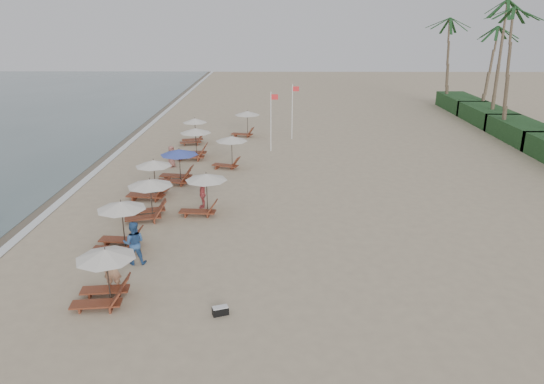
{
  "coord_description": "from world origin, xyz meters",
  "views": [
    {
      "loc": [
        1.13,
        -20.45,
        9.97
      ],
      "look_at": [
        0.93,
        4.64,
        1.3
      ],
      "focal_mm": 33.44,
      "sensor_mm": 36.0,
      "label": 1
    }
  ],
  "objects_px": {
    "lounger_station_0": "(102,275)",
    "beachgoer_mid_a": "(134,243)",
    "lounger_station_4": "(176,166)",
    "inland_station_2": "(245,120)",
    "lounger_station_2": "(147,197)",
    "lounger_station_6": "(193,131)",
    "lounger_station_3": "(150,181)",
    "lounger_station_5": "(192,144)",
    "lounger_station_1": "(118,226)",
    "flag_pole_near": "(271,119)",
    "beachgoer_far_a": "(202,194)",
    "duffel_bag": "(220,311)",
    "inland_station_1": "(229,148)",
    "beachgoer_far_b": "(172,156)",
    "inland_station_0": "(203,190)",
    "beachgoer_near": "(112,269)"
  },
  "relations": [
    {
      "from": "lounger_station_5",
      "to": "beachgoer_far_a",
      "type": "distance_m",
      "value": 10.58
    },
    {
      "from": "lounger_station_4",
      "to": "lounger_station_6",
      "type": "distance_m",
      "value": 10.56
    },
    {
      "from": "lounger_station_3",
      "to": "lounger_station_4",
      "type": "bearing_deg",
      "value": 69.46
    },
    {
      "from": "inland_station_2",
      "to": "beachgoer_far_a",
      "type": "height_order",
      "value": "inland_station_2"
    },
    {
      "from": "lounger_station_6",
      "to": "duffel_bag",
      "type": "relative_size",
      "value": 3.77
    },
    {
      "from": "lounger_station_2",
      "to": "lounger_station_1",
      "type": "bearing_deg",
      "value": -95.85
    },
    {
      "from": "lounger_station_3",
      "to": "beachgoer_mid_a",
      "type": "distance_m",
      "value": 8.62
    },
    {
      "from": "lounger_station_2",
      "to": "inland_station_1",
      "type": "height_order",
      "value": "inland_station_1"
    },
    {
      "from": "lounger_station_1",
      "to": "inland_station_1",
      "type": "height_order",
      "value": "lounger_station_1"
    },
    {
      "from": "flag_pole_near",
      "to": "duffel_bag",
      "type": "bearing_deg",
      "value": -93.91
    },
    {
      "from": "lounger_station_2",
      "to": "lounger_station_3",
      "type": "height_order",
      "value": "lounger_station_3"
    },
    {
      "from": "lounger_station_0",
      "to": "beachgoer_far_b",
      "type": "relative_size",
      "value": 1.62
    },
    {
      "from": "lounger_station_4",
      "to": "beachgoer_far_a",
      "type": "bearing_deg",
      "value": -63.04
    },
    {
      "from": "lounger_station_0",
      "to": "beachgoer_far_a",
      "type": "xyz_separation_m",
      "value": [
        2.25,
        9.9,
        -0.36
      ]
    },
    {
      "from": "lounger_station_3",
      "to": "beachgoer_far_b",
      "type": "relative_size",
      "value": 1.78
    },
    {
      "from": "lounger_station_0",
      "to": "lounger_station_5",
      "type": "distance_m",
      "value": 20.25
    },
    {
      "from": "lounger_station_4",
      "to": "beachgoer_far_b",
      "type": "xyz_separation_m",
      "value": [
        -1.0,
        3.56,
        -0.34
      ]
    },
    {
      "from": "flag_pole_near",
      "to": "beachgoer_far_a",
      "type": "bearing_deg",
      "value": -106.27
    },
    {
      "from": "lounger_station_4",
      "to": "inland_station_2",
      "type": "distance_m",
      "value": 13.77
    },
    {
      "from": "inland_station_1",
      "to": "inland_station_2",
      "type": "xyz_separation_m",
      "value": [
        0.54,
        9.92,
        -0.03
      ]
    },
    {
      "from": "inland_station_0",
      "to": "inland_station_2",
      "type": "height_order",
      "value": "same"
    },
    {
      "from": "lounger_station_3",
      "to": "inland_station_2",
      "type": "relative_size",
      "value": 1.02
    },
    {
      "from": "lounger_station_0",
      "to": "lounger_station_3",
      "type": "height_order",
      "value": "lounger_station_3"
    },
    {
      "from": "beachgoer_near",
      "to": "beachgoer_far_a",
      "type": "relative_size",
      "value": 1.2
    },
    {
      "from": "lounger_station_0",
      "to": "beachgoer_mid_a",
      "type": "bearing_deg",
      "value": 84.71
    },
    {
      "from": "lounger_station_1",
      "to": "lounger_station_0",
      "type": "bearing_deg",
      "value": -80.5
    },
    {
      "from": "lounger_station_6",
      "to": "beachgoer_far_b",
      "type": "xyz_separation_m",
      "value": [
        -0.42,
        -6.98,
        -0.32
      ]
    },
    {
      "from": "inland_station_1",
      "to": "duffel_bag",
      "type": "distance_m",
      "value": 18.63
    },
    {
      "from": "lounger_station_4",
      "to": "beachgoer_mid_a",
      "type": "height_order",
      "value": "lounger_station_4"
    },
    {
      "from": "lounger_station_6",
      "to": "beachgoer_far_a",
      "type": "xyz_separation_m",
      "value": [
        2.86,
        -15.03,
        -0.3
      ]
    },
    {
      "from": "inland_station_2",
      "to": "beachgoer_near",
      "type": "xyz_separation_m",
      "value": [
        -3.5,
        -26.84,
        -0.49
      ]
    },
    {
      "from": "lounger_station_5",
      "to": "duffel_bag",
      "type": "relative_size",
      "value": 4.43
    },
    {
      "from": "beachgoer_far_a",
      "to": "duffel_bag",
      "type": "bearing_deg",
      "value": 10.79
    },
    {
      "from": "inland_station_0",
      "to": "inland_station_2",
      "type": "relative_size",
      "value": 1.0
    },
    {
      "from": "lounger_station_1",
      "to": "inland_station_1",
      "type": "xyz_separation_m",
      "value": [
        3.8,
        13.27,
        0.3
      ]
    },
    {
      "from": "lounger_station_0",
      "to": "lounger_station_3",
      "type": "distance_m",
      "value": 11.7
    },
    {
      "from": "lounger_station_2",
      "to": "beachgoer_mid_a",
      "type": "bearing_deg",
      "value": -82.79
    },
    {
      "from": "lounger_station_4",
      "to": "beachgoer_far_b",
      "type": "relative_size",
      "value": 1.82
    },
    {
      "from": "lounger_station_1",
      "to": "lounger_station_5",
      "type": "distance_m",
      "value": 15.8
    },
    {
      "from": "inland_station_0",
      "to": "beachgoer_far_b",
      "type": "distance_m",
      "value": 9.75
    },
    {
      "from": "lounger_station_3",
      "to": "flag_pole_near",
      "type": "height_order",
      "value": "flag_pole_near"
    },
    {
      "from": "lounger_station_5",
      "to": "beachgoer_far_b",
      "type": "bearing_deg",
      "value": -115.58
    },
    {
      "from": "lounger_station_0",
      "to": "beachgoer_near",
      "type": "bearing_deg",
      "value": 84.16
    },
    {
      "from": "inland_station_2",
      "to": "duffel_bag",
      "type": "relative_size",
      "value": 4.23
    },
    {
      "from": "duffel_bag",
      "to": "inland_station_1",
      "type": "bearing_deg",
      "value": 93.97
    },
    {
      "from": "inland_station_0",
      "to": "beachgoer_near",
      "type": "relative_size",
      "value": 1.43
    },
    {
      "from": "beachgoer_mid_a",
      "to": "duffel_bag",
      "type": "distance_m",
      "value": 5.69
    },
    {
      "from": "beachgoer_near",
      "to": "flag_pole_near",
      "type": "bearing_deg",
      "value": 72.37
    },
    {
      "from": "lounger_station_3",
      "to": "lounger_station_5",
      "type": "relative_size",
      "value": 0.97
    },
    {
      "from": "lounger_station_3",
      "to": "beachgoer_far_a",
      "type": "relative_size",
      "value": 1.73
    }
  ]
}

